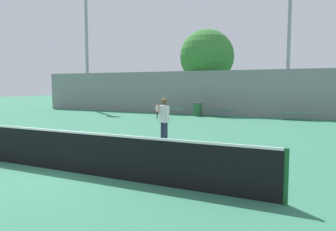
% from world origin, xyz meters
% --- Properties ---
extents(ground_plane, '(100.00, 100.00, 0.00)m').
position_xyz_m(ground_plane, '(0.00, 0.00, 0.00)').
color(ground_plane, '#337556').
extents(tennis_net, '(10.97, 0.09, 1.04)m').
position_xyz_m(tennis_net, '(0.00, 0.00, 0.53)').
color(tennis_net, '#195128').
rests_on(tennis_net, ground_plane).
extents(tennis_player, '(0.54, 0.52, 1.72)m').
position_xyz_m(tennis_player, '(0.87, 4.09, 0.99)').
color(tennis_player, '#282D47').
rests_on(tennis_player, ground_plane).
extents(bench_courtside_near, '(1.89, 0.40, 0.48)m').
position_xyz_m(bench_courtside_near, '(-4.19, 15.72, 0.44)').
color(bench_courtside_near, '#28663D').
rests_on(bench_courtside_near, ground_plane).
extents(bench_courtside_far, '(2.19, 0.40, 0.48)m').
position_xyz_m(bench_courtside_far, '(4.34, 15.72, 0.44)').
color(bench_courtside_far, '#28663D').
rests_on(bench_courtside_far, ground_plane).
extents(bench_adjacent_court, '(2.14, 0.40, 0.48)m').
position_xyz_m(bench_adjacent_court, '(-0.90, 15.72, 0.44)').
color(bench_adjacent_court, '#28663D').
rests_on(bench_adjacent_court, ground_plane).
extents(light_pole_near_left, '(0.90, 0.60, 11.26)m').
position_xyz_m(light_pole_near_left, '(-14.01, 17.77, 6.33)').
color(light_pole_near_left, '#939399').
rests_on(light_pole_near_left, ground_plane).
extents(light_pole_center_back, '(0.90, 0.60, 10.49)m').
position_xyz_m(light_pole_center_back, '(3.44, 17.87, 6.10)').
color(light_pole_center_back, '#939399').
rests_on(light_pole_center_back, ground_plane).
extents(trash_bin, '(0.64, 0.64, 0.93)m').
position_xyz_m(trash_bin, '(-2.32, 15.65, 0.47)').
color(trash_bin, '#235B33').
rests_on(trash_bin, ground_plane).
extents(back_fence, '(35.44, 0.06, 3.26)m').
position_xyz_m(back_fence, '(0.00, 17.04, 1.63)').
color(back_fence, gray).
rests_on(back_fence, ground_plane).
extents(tree_green_broad, '(4.40, 4.40, 6.71)m').
position_xyz_m(tree_green_broad, '(-3.01, 19.43, 4.48)').
color(tree_green_broad, brown).
rests_on(tree_green_broad, ground_plane).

